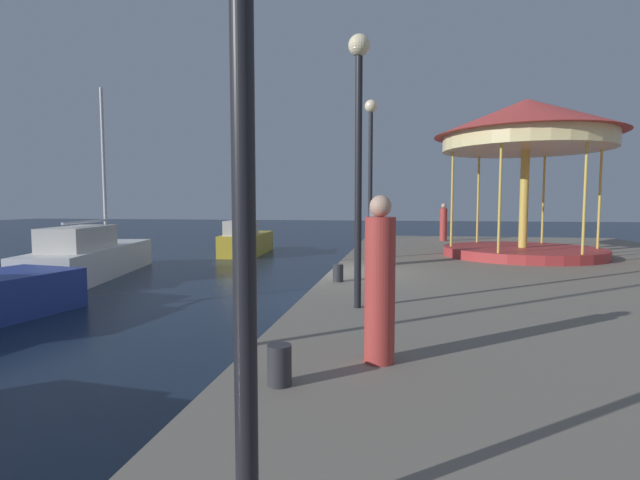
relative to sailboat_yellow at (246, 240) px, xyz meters
name	(u,v)px	position (x,y,z in m)	size (l,w,h in m)	color
ground_plane	(330,301)	(5.94, -10.83, -0.70)	(120.00, 120.00, 0.00)	#162338
quay_dock	(587,294)	(12.25, -10.83, -0.30)	(12.62, 28.53, 0.80)	gray
sailboat_yellow	(246,240)	(0.00, 0.00, 0.00)	(2.19, 5.24, 6.53)	gold
sailboat_white	(91,257)	(-2.90, -8.27, 0.01)	(3.36, 7.51, 6.84)	white
carousel	(526,140)	(11.83, -6.29, 3.98)	(5.97, 5.97, 5.22)	#B23333
lamp_post_mid_promenade	(359,125)	(7.06, -15.11, 3.19)	(0.36, 0.36, 4.55)	black
lamp_post_far_end	(371,154)	(6.90, -9.41, 3.28)	(0.36, 0.36, 4.71)	black
bollard_center	(369,244)	(6.58, -4.81, 0.30)	(0.24, 0.24, 0.40)	#2D2D33
bollard_south	(279,365)	(6.62, -18.70, 0.30)	(0.24, 0.24, 0.40)	#2D2D33
bollard_north	(338,273)	(6.38, -12.48, 0.30)	(0.24, 0.24, 0.40)	#2D2D33
person_near_carousel	(443,223)	(9.78, 0.14, 0.94)	(0.34, 0.34, 1.79)	#B23833
person_far_corner	(380,285)	(7.56, -17.86, 0.98)	(0.34, 0.34, 1.87)	#B23833
person_mid_promenade	(375,234)	(7.06, -9.56, 1.00)	(0.34, 0.34, 1.91)	#514C56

